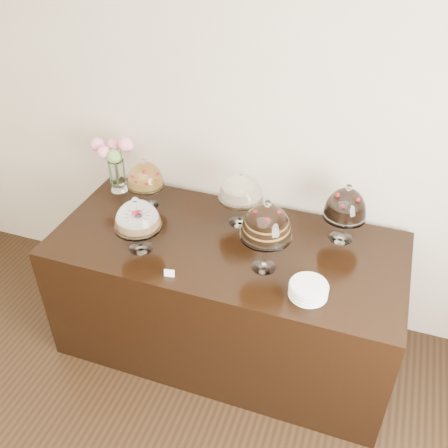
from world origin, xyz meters
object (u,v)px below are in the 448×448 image
(cake_stand_sugar_sponge, at_px, (137,217))
(cake_stand_fruit_tart, at_px, (145,177))
(cake_stand_cheesecake, at_px, (241,190))
(plate_stack, at_px, (308,290))
(display_counter, at_px, (226,295))
(flower_vase, at_px, (115,158))
(cake_stand_dark_choco, at_px, (346,206))
(cake_stand_choco_layer, at_px, (266,224))

(cake_stand_sugar_sponge, xyz_separation_m, cake_stand_fruit_tart, (-0.18, 0.45, -0.01))
(cake_stand_cheesecake, bearing_deg, plate_stack, -43.66)
(display_counter, distance_m, flower_vase, 1.23)
(flower_vase, bearing_deg, plate_stack, -22.65)
(cake_stand_fruit_tart, bearing_deg, cake_stand_dark_choco, 2.45)
(cake_stand_sugar_sponge, bearing_deg, plate_stack, -3.85)
(cake_stand_sugar_sponge, height_order, cake_stand_choco_layer, cake_stand_choco_layer)
(display_counter, relative_size, flower_vase, 5.19)
(cake_stand_choco_layer, distance_m, cake_stand_cheesecake, 0.48)
(display_counter, bearing_deg, cake_stand_choco_layer, -26.98)
(cake_stand_fruit_tart, bearing_deg, plate_stack, -23.05)
(cake_stand_choco_layer, distance_m, cake_stand_fruit_tart, 1.01)
(display_counter, distance_m, cake_stand_cheesecake, 0.74)
(cake_stand_dark_choco, height_order, flower_vase, flower_vase)
(cake_stand_sugar_sponge, height_order, plate_stack, cake_stand_sugar_sponge)
(cake_stand_cheesecake, xyz_separation_m, plate_stack, (0.56, -0.54, -0.21))
(cake_stand_sugar_sponge, height_order, cake_stand_fruit_tart, cake_stand_sugar_sponge)
(display_counter, bearing_deg, cake_stand_sugar_sponge, -155.11)
(cake_stand_cheesecake, bearing_deg, cake_stand_dark_choco, 3.66)
(cake_stand_sugar_sponge, relative_size, cake_stand_dark_choco, 0.94)
(cake_stand_choco_layer, bearing_deg, plate_stack, -27.43)
(cake_stand_cheesecake, relative_size, plate_stack, 1.85)
(cake_stand_dark_choco, bearing_deg, cake_stand_cheesecake, -176.34)
(flower_vase, bearing_deg, cake_stand_choco_layer, -21.46)
(display_counter, xyz_separation_m, plate_stack, (0.57, -0.29, 0.49))
(cake_stand_fruit_tart, xyz_separation_m, plate_stack, (1.23, -0.52, -0.18))
(cake_stand_cheesecake, xyz_separation_m, flower_vase, (-0.95, 0.10, 0.00))
(cake_stand_cheesecake, distance_m, plate_stack, 0.80)
(display_counter, distance_m, cake_stand_dark_choco, 1.00)
(cake_stand_choco_layer, height_order, cake_stand_cheesecake, cake_stand_choco_layer)
(cake_stand_cheesecake, bearing_deg, cake_stand_fruit_tart, -178.75)
(display_counter, height_order, cake_stand_dark_choco, cake_stand_dark_choco)
(cake_stand_dark_choco, distance_m, flower_vase, 1.61)
(cake_stand_sugar_sponge, bearing_deg, flower_vase, 129.54)
(flower_vase, xyz_separation_m, plate_stack, (1.52, -0.63, -0.21))
(cake_stand_sugar_sponge, bearing_deg, cake_stand_choco_layer, 6.02)
(cake_stand_sugar_sponge, relative_size, cake_stand_cheesecake, 0.96)
(display_counter, height_order, cake_stand_sugar_sponge, cake_stand_sugar_sponge)
(cake_stand_dark_choco, bearing_deg, cake_stand_sugar_sponge, -156.02)
(display_counter, relative_size, cake_stand_sugar_sponge, 5.93)
(cake_stand_sugar_sponge, distance_m, cake_stand_choco_layer, 0.77)
(flower_vase, relative_size, plate_stack, 2.04)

